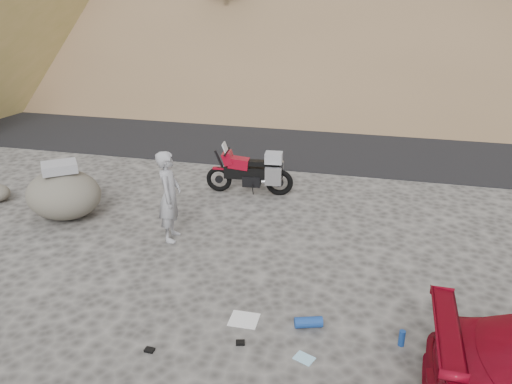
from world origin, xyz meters
TOP-DOWN VIEW (x-y plane):
  - ground at (0.00, 0.00)m, footprint 140.00×140.00m
  - road at (0.00, 9.00)m, footprint 120.00×7.00m
  - motorcycle at (-0.23, 3.73)m, footprint 2.18×0.74m
  - man at (-1.28, 1.03)m, footprint 0.55×0.75m
  - boulder at (-3.97, 1.43)m, footprint 2.10×1.98m
  - gear_white_cloth at (0.84, -1.23)m, footprint 0.45×0.40m
  - gear_blue_mat at (1.84, -1.16)m, footprint 0.45×0.29m
  - gear_bottle at (3.21, -1.26)m, footprint 0.10×0.10m
  - gear_funnel at (4.04, -1.54)m, footprint 0.14×0.14m
  - gear_glove_a at (-0.29, -2.24)m, footprint 0.14×0.10m
  - gear_glove_b at (0.94, -1.78)m, footprint 0.15×0.13m
  - gear_blue_cloth at (1.89, -1.87)m, footprint 0.33×0.29m

SIDE VIEW (x-z plane):
  - ground at x=0.00m, z-range 0.00..0.00m
  - road at x=0.00m, z-range -0.03..0.03m
  - man at x=-1.28m, z-range -0.94..0.94m
  - gear_blue_cloth at x=1.89m, z-range 0.00..0.01m
  - gear_white_cloth at x=0.84m, z-range 0.00..0.01m
  - gear_glove_a at x=-0.29m, z-range 0.00..0.04m
  - gear_glove_b at x=0.94m, z-range 0.00..0.04m
  - gear_funnel at x=4.04m, z-range 0.00..0.16m
  - gear_blue_mat at x=1.84m, z-range 0.00..0.17m
  - gear_bottle at x=3.21m, z-range 0.00..0.25m
  - motorcycle at x=-0.23m, z-range -0.09..1.20m
  - boulder at x=-3.97m, z-range -0.08..1.18m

